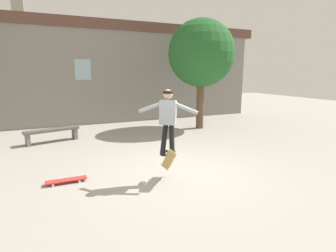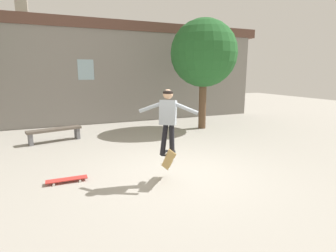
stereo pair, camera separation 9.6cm
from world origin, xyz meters
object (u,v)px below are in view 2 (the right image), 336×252
(park_bench, at_px, (55,132))
(skater, at_px, (168,116))
(skateboard_flipping, at_px, (168,160))
(skateboard_resting, at_px, (67,179))
(tree_right, at_px, (204,54))

(park_bench, xyz_separation_m, skater, (2.36, -4.72, 1.13))
(skateboard_flipping, bearing_deg, park_bench, 33.44)
(skateboard_flipping, xyz_separation_m, skateboard_resting, (-2.11, 0.82, -0.43))
(skateboard_flipping, height_order, skateboard_resting, skateboard_flipping)
(park_bench, xyz_separation_m, skateboard_resting, (0.26, -3.92, -0.28))
(skateboard_resting, bearing_deg, skater, 159.37)
(tree_right, height_order, skateboard_flipping, tree_right)
(tree_right, height_order, skater, tree_right)
(skater, bearing_deg, tree_right, -1.62)
(park_bench, height_order, skater, skater)
(tree_right, relative_size, park_bench, 2.50)
(skater, relative_size, skateboard_flipping, 1.94)
(tree_right, relative_size, skater, 3.19)
(skater, height_order, skateboard_flipping, skater)
(park_bench, distance_m, skateboard_resting, 3.94)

